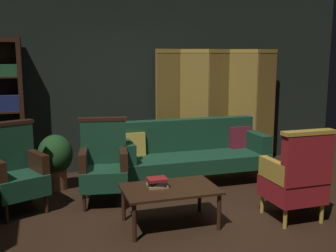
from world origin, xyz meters
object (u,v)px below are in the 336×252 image
coffee_table (170,192)px  armchair_wing_right (104,164)px  potted_plant (56,158)px  folding_screen (218,106)px  armchair_wing_left (15,170)px  book_red_leather (157,179)px  book_tan_leather (157,186)px  armchair_gilt_accent (296,177)px  velvet_couch (191,151)px  book_black_cloth (157,183)px

coffee_table → armchair_wing_right: (-0.56, 0.91, 0.12)m
coffee_table → potted_plant: potted_plant is taller
folding_screen → armchair_wing_left: bearing=-159.5°
armchair_wing_left → armchair_wing_right: size_ratio=1.00×
coffee_table → book_red_leather: book_red_leather is taller
book_tan_leather → coffee_table: bearing=-28.6°
armchair_gilt_accent → velvet_couch: bearing=109.9°
velvet_couch → potted_plant: velvet_couch is taller
potted_plant → folding_screen: bearing=10.7°
book_black_cloth → armchair_gilt_accent: bearing=-13.1°
armchair_wing_left → armchair_wing_right: bearing=-1.2°
coffee_table → armchair_wing_right: size_ratio=0.96×
armchair_wing_right → coffee_table: bearing=-58.4°
armchair_gilt_accent → armchair_wing_left: same height
armchair_wing_right → book_red_leather: 0.96m
coffee_table → potted_plant: size_ratio=1.33×
armchair_wing_right → folding_screen: bearing=29.7°
book_tan_leather → book_red_leather: book_red_leather is taller
folding_screen → armchair_wing_left: 3.33m
book_tan_leather → book_red_leather: 0.07m
armchair_wing_left → book_black_cloth: armchair_wing_left is taller
book_black_cloth → velvet_couch: bearing=56.3°
folding_screen → armchair_wing_left: size_ratio=2.03×
velvet_couch → armchair_wing_left: armchair_wing_left is taller
book_tan_leather → book_black_cloth: size_ratio=1.07×
folding_screen → armchair_gilt_accent: bearing=-93.2°
armchair_gilt_accent → potted_plant: 3.11m
potted_plant → book_tan_leather: bearing=-57.0°
folding_screen → book_red_leather: folding_screen is taller
coffee_table → book_tan_leather: 0.15m
folding_screen → potted_plant: folding_screen is taller
armchair_wing_left → armchair_wing_right: same height
coffee_table → book_black_cloth: bearing=151.4°
velvet_couch → armchair_wing_right: bearing=-160.3°
folding_screen → armchair_gilt_accent: 2.42m
book_red_leather → velvet_couch: bearing=56.3°
armchair_wing_right → book_tan_leather: (0.44, -0.85, -0.06)m
armchair_wing_left → book_red_leather: armchair_wing_left is taller
armchair_gilt_accent → book_black_cloth: 1.52m
velvet_couch → book_tan_leather: bearing=-123.7°
armchair_wing_right → potted_plant: 0.88m
folding_screen → book_tan_leather: 2.65m
folding_screen → coffee_table: (-1.49, -2.09, -0.61)m
coffee_table → book_tan_leather: bearing=151.4°
armchair_wing_left → book_red_leather: bearing=-30.7°
velvet_couch → armchair_wing_left: (-2.35, -0.45, 0.04)m
armchair_wing_right → book_black_cloth: bearing=-62.5°
coffee_table → armchair_wing_right: armchair_wing_right is taller
armchair_wing_right → potted_plant: size_ratio=1.38×
armchair_wing_right → armchair_gilt_accent: bearing=-31.8°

